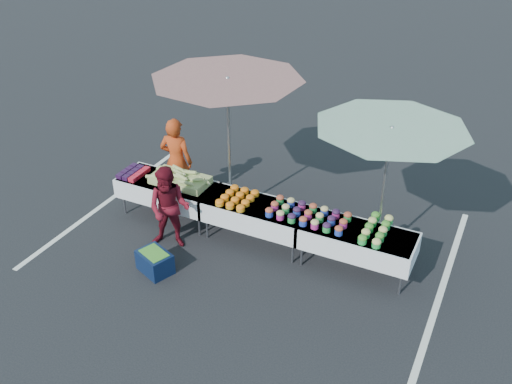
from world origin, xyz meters
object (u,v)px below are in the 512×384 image
at_px(table_right, 357,240).
at_px(vendor, 177,161).
at_px(table_center, 256,213).
at_px(umbrella_left, 228,91).
at_px(table_left, 168,189).
at_px(storage_bin, 155,262).
at_px(umbrella_right, 390,140).
at_px(customer, 169,208).

bearing_deg(table_right, vendor, 171.65).
bearing_deg(vendor, table_center, 155.91).
height_order(vendor, umbrella_left, umbrella_left).
xyz_separation_m(table_left, storage_bin, (0.70, -1.48, -0.39)).
height_order(table_center, table_right, same).
xyz_separation_m(table_left, umbrella_right, (3.82, 0.47, 1.61)).
xyz_separation_m(umbrella_right, storage_bin, (-3.12, -1.96, -2.01)).
bearing_deg(vendor, umbrella_left, 174.99).
distance_m(table_center, table_right, 1.80).
relative_size(table_right, storage_bin, 2.79).
xyz_separation_m(vendor, umbrella_left, (1.11, 0.06, 1.57)).
relative_size(table_left, customer, 1.23).
relative_size(table_left, vendor, 1.07).
xyz_separation_m(table_right, umbrella_right, (0.22, 0.47, 1.61)).
relative_size(table_center, umbrella_left, 0.56).
xyz_separation_m(table_center, table_right, (1.80, 0.00, 0.00)).
bearing_deg(table_right, customer, -166.23).
height_order(customer, umbrella_right, umbrella_right).
relative_size(table_left, storage_bin, 2.79).
relative_size(table_right, customer, 1.23).
height_order(table_left, storage_bin, table_left).
relative_size(table_left, table_center, 1.00).
distance_m(table_right, vendor, 3.80).
bearing_deg(table_center, table_right, 0.00).
distance_m(umbrella_left, storage_bin, 3.09).
relative_size(vendor, storage_bin, 2.61).
bearing_deg(table_left, umbrella_right, 7.04).
distance_m(table_left, vendor, 0.64).
distance_m(vendor, umbrella_right, 4.18).
bearing_deg(vendor, table_left, 96.85).
distance_m(table_right, customer, 3.16).
height_order(table_right, vendor, vendor).
bearing_deg(table_right, table_center, 180.00).
height_order(table_right, umbrella_right, umbrella_right).
bearing_deg(table_center, storage_bin, -126.61).
bearing_deg(umbrella_left, vendor, -176.69).
relative_size(umbrella_left, storage_bin, 4.95).
xyz_separation_m(table_right, storage_bin, (-2.90, -1.48, -0.39)).
bearing_deg(customer, storage_bin, -95.69).
bearing_deg(vendor, storage_bin, 104.25).
distance_m(table_left, table_right, 3.60).
bearing_deg(customer, table_left, 108.01).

